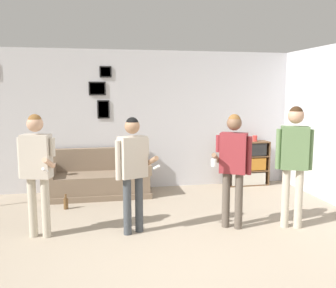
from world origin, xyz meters
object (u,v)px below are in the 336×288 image
at_px(person_spectator_near_bookshelf, 294,154).
at_px(drinking_cup, 255,138).
at_px(couch, 100,180).
at_px(bottle_on_floor, 66,203).
at_px(bookshelf, 247,163).
at_px(person_player_foreground_left, 37,163).
at_px(person_player_foreground_center, 133,164).
at_px(person_watcher_holding_cup, 233,159).

bearing_deg(person_spectator_near_bookshelf, drinking_cup, 78.20).
height_order(couch, bottle_on_floor, couch).
bearing_deg(bookshelf, couch, -176.14).
distance_m(person_player_foreground_left, person_spectator_near_bookshelf, 3.47).
bearing_deg(bottle_on_floor, couch, 52.23).
bearing_deg(person_player_foreground_left, bookshelf, 28.78).
bearing_deg(bookshelf, person_player_foreground_center, -139.47).
bearing_deg(couch, person_spectator_near_bookshelf, -39.99).
distance_m(couch, bottle_on_floor, 0.95).
bearing_deg(person_watcher_holding_cup, person_spectator_near_bookshelf, -9.98).
xyz_separation_m(person_watcher_holding_cup, drinking_cup, (1.34, 2.26, -0.02)).
relative_size(person_player_foreground_left, person_spectator_near_bookshelf, 0.95).
bearing_deg(bottle_on_floor, bookshelf, 14.78).
bearing_deg(bookshelf, drinking_cup, 0.01).
distance_m(person_player_foreground_left, person_watcher_holding_cup, 2.62).
bearing_deg(person_player_foreground_center, person_player_foreground_left, 175.09).
xyz_separation_m(bottle_on_floor, drinking_cup, (3.70, 0.93, 0.86)).
bearing_deg(person_player_foreground_center, person_watcher_holding_cup, -2.94).
xyz_separation_m(couch, person_spectator_near_bookshelf, (2.63, -2.21, 0.78)).
relative_size(couch, person_watcher_holding_cup, 1.13).
bearing_deg(drinking_cup, person_spectator_near_bookshelf, -101.80).
height_order(person_player_foreground_left, person_player_foreground_center, person_player_foreground_left).
bearing_deg(couch, bottle_on_floor, -127.77).
height_order(person_player_foreground_center, person_spectator_near_bookshelf, person_spectator_near_bookshelf).
height_order(couch, bookshelf, bookshelf).
xyz_separation_m(person_player_foreground_left, person_player_foreground_center, (1.23, -0.11, -0.04)).
bearing_deg(person_player_foreground_center, couch, 101.71).
bearing_deg(person_watcher_holding_cup, drinking_cup, 59.42).
distance_m(couch, person_player_foreground_center, 2.14).
distance_m(person_watcher_holding_cup, bottle_on_floor, 2.85).
bearing_deg(person_watcher_holding_cup, couch, 131.11).
bearing_deg(bookshelf, bottle_on_floor, -165.22).
bearing_deg(person_spectator_near_bookshelf, bottle_on_floor, 155.28).
xyz_separation_m(person_spectator_near_bookshelf, drinking_cup, (0.50, 2.41, -0.10)).
relative_size(couch, bookshelf, 2.02).
bearing_deg(drinking_cup, bookshelf, -179.99).
xyz_separation_m(person_player_foreground_left, bottle_on_floor, (0.25, 1.15, -0.90)).
relative_size(person_spectator_near_bookshelf, drinking_cup, 14.54).
distance_m(bottle_on_floor, drinking_cup, 3.91).
bearing_deg(person_watcher_holding_cup, person_player_foreground_center, 177.06).
height_order(person_player_foreground_center, drinking_cup, person_player_foreground_center).
height_order(couch, person_watcher_holding_cup, person_watcher_holding_cup).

